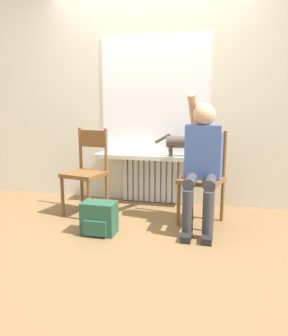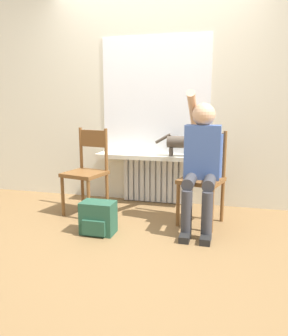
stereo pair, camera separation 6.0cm
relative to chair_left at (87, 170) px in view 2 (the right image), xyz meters
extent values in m
plane|color=brown|center=(0.62, -0.57, -0.48)|extent=(12.00, 12.00, 0.00)
cube|color=beige|center=(0.62, 0.66, 0.87)|extent=(7.00, 0.06, 2.70)
cube|color=silver|center=(0.62, 0.59, -0.20)|extent=(0.76, 0.05, 0.55)
cube|color=silver|center=(0.27, 0.55, -0.20)|extent=(0.05, 0.03, 0.53)
cube|color=silver|center=(0.34, 0.55, -0.20)|extent=(0.05, 0.03, 0.53)
cube|color=silver|center=(0.41, 0.55, -0.20)|extent=(0.05, 0.03, 0.53)
cube|color=silver|center=(0.48, 0.55, -0.20)|extent=(0.05, 0.03, 0.53)
cube|color=silver|center=(0.55, 0.55, -0.20)|extent=(0.05, 0.03, 0.53)
cube|color=silver|center=(0.62, 0.55, -0.20)|extent=(0.05, 0.03, 0.53)
cube|color=silver|center=(0.69, 0.55, -0.20)|extent=(0.05, 0.03, 0.53)
cube|color=silver|center=(0.76, 0.55, -0.20)|extent=(0.05, 0.03, 0.53)
cube|color=silver|center=(0.82, 0.55, -0.20)|extent=(0.05, 0.03, 0.53)
cube|color=silver|center=(0.89, 0.55, -0.20)|extent=(0.05, 0.03, 0.53)
cube|color=silver|center=(0.96, 0.55, -0.20)|extent=(0.05, 0.03, 0.53)
cube|color=beige|center=(0.62, 0.48, 0.10)|extent=(1.35, 0.28, 0.05)
cube|color=white|center=(0.62, 0.62, 0.80)|extent=(1.29, 0.01, 1.36)
cube|color=brown|center=(-0.01, -0.04, -0.03)|extent=(0.47, 0.47, 0.04)
cylinder|color=brown|center=(-0.21, -0.17, -0.27)|extent=(0.04, 0.04, 0.43)
cylinder|color=brown|center=(0.12, -0.24, -0.27)|extent=(0.04, 0.04, 0.43)
cylinder|color=brown|center=(-0.14, 0.16, -0.27)|extent=(0.04, 0.04, 0.43)
cylinder|color=brown|center=(0.19, 0.09, -0.27)|extent=(0.04, 0.04, 0.43)
cylinder|color=brown|center=(-0.14, 0.16, 0.22)|extent=(0.04, 0.04, 0.46)
cylinder|color=brown|center=(0.19, 0.09, 0.22)|extent=(0.04, 0.04, 0.46)
cube|color=brown|center=(0.03, 0.13, 0.33)|extent=(0.35, 0.10, 0.19)
cube|color=brown|center=(1.24, -0.04, -0.03)|extent=(0.48, 0.48, 0.04)
cylinder|color=brown|center=(1.03, -0.16, -0.27)|extent=(0.04, 0.04, 0.43)
cylinder|color=brown|center=(1.36, -0.25, -0.27)|extent=(0.04, 0.04, 0.43)
cylinder|color=brown|center=(1.12, 0.17, -0.27)|extent=(0.04, 0.04, 0.43)
cylinder|color=brown|center=(1.45, 0.08, -0.27)|extent=(0.04, 0.04, 0.43)
cylinder|color=brown|center=(1.12, 0.17, 0.22)|extent=(0.04, 0.04, 0.46)
cylinder|color=brown|center=(1.45, 0.08, 0.22)|extent=(0.04, 0.04, 0.46)
cube|color=brown|center=(1.29, 0.12, 0.33)|extent=(0.35, 0.11, 0.19)
cylinder|color=#333338|center=(1.15, -0.23, 0.00)|extent=(0.11, 0.41, 0.11)
cylinder|color=#333338|center=(1.33, -0.23, 0.00)|extent=(0.11, 0.41, 0.11)
cylinder|color=#333338|center=(1.15, -0.43, -0.26)|extent=(0.10, 0.10, 0.44)
cylinder|color=#333338|center=(1.33, -0.43, -0.26)|extent=(0.10, 0.10, 0.44)
cube|color=black|center=(1.15, -0.49, -0.45)|extent=(0.09, 0.20, 0.06)
cube|color=black|center=(1.33, -0.49, -0.45)|extent=(0.09, 0.20, 0.06)
cube|color=#3D5693|center=(1.24, -0.02, 0.25)|extent=(0.34, 0.20, 0.52)
sphere|color=tan|center=(1.24, -0.02, 0.61)|extent=(0.22, 0.22, 0.22)
cylinder|color=tan|center=(1.12, 0.12, 0.65)|extent=(0.08, 0.50, 0.38)
cylinder|color=#3D5693|center=(1.40, -0.06, 0.22)|extent=(0.08, 0.08, 0.42)
cylinder|color=#4C4238|center=(0.94, 0.46, 0.29)|extent=(0.28, 0.13, 0.13)
sphere|color=#4C4238|center=(1.11, 0.46, 0.31)|extent=(0.08, 0.08, 0.08)
cone|color=#4C4238|center=(1.11, 0.44, 0.34)|extent=(0.03, 0.03, 0.03)
cone|color=#4C4238|center=(1.11, 0.48, 0.34)|extent=(0.03, 0.03, 0.03)
cylinder|color=#4C4238|center=(1.04, 0.43, 0.17)|extent=(0.04, 0.04, 0.09)
cylinder|color=#4C4238|center=(1.04, 0.49, 0.17)|extent=(0.04, 0.04, 0.09)
cylinder|color=#4C4238|center=(0.85, 0.43, 0.17)|extent=(0.04, 0.04, 0.09)
cylinder|color=#4C4238|center=(0.85, 0.49, 0.17)|extent=(0.04, 0.04, 0.09)
cylinder|color=#4C4238|center=(0.75, 0.46, 0.32)|extent=(0.18, 0.03, 0.13)
cube|color=#234C38|center=(0.35, -0.54, -0.33)|extent=(0.31, 0.20, 0.30)
cube|color=#234C38|center=(0.35, -0.65, -0.39)|extent=(0.22, 0.03, 0.14)
camera|label=1|loc=(1.44, -3.24, 0.70)|focal=35.00mm
camera|label=2|loc=(1.50, -3.23, 0.70)|focal=35.00mm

